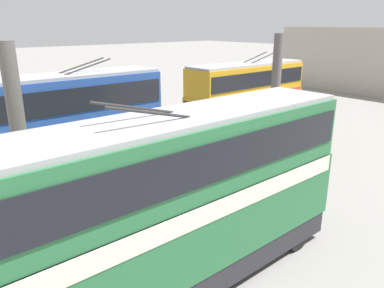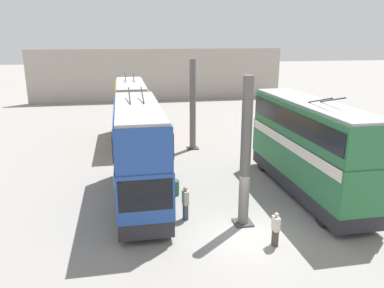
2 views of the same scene
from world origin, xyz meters
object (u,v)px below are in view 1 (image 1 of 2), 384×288
at_px(bus_right_mid, 246,96).
at_px(oil_drum, 102,184).
at_px(bus_left_far, 188,193).
at_px(person_by_right_row, 36,195).
at_px(bus_right_near, 66,124).

distance_m(bus_right_mid, oil_drum, 12.47).
relative_size(bus_left_far, bus_right_mid, 1.20).
relative_size(bus_right_mid, oil_drum, 10.39).
xyz_separation_m(bus_right_mid, person_by_right_row, (-15.12, -2.07, -2.00)).
xyz_separation_m(bus_left_far, person_by_right_row, (-2.02, 7.43, -2.14)).
bearing_deg(person_by_right_row, bus_right_near, -58.88).
bearing_deg(bus_right_near, bus_left_far, -92.37).
bearing_deg(oil_drum, person_by_right_row, -176.94).
height_order(person_by_right_row, oil_drum, person_by_right_row).
bearing_deg(bus_right_mid, oil_drum, -171.00).
height_order(bus_left_far, person_by_right_row, bus_left_far).
height_order(bus_right_near, oil_drum, bus_right_near).
distance_m(bus_right_mid, person_by_right_row, 15.39).
bearing_deg(bus_right_mid, person_by_right_row, -172.19).
relative_size(person_by_right_row, oil_drum, 1.95).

